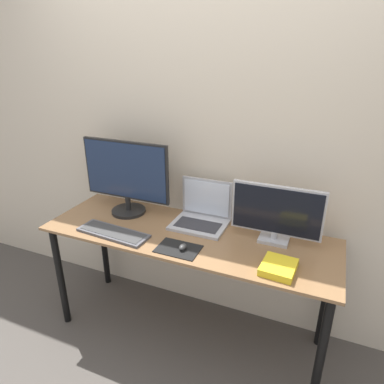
% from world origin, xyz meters
% --- Properties ---
extents(ground_plane, '(12.00, 12.00, 0.00)m').
position_xyz_m(ground_plane, '(0.00, 0.00, 0.00)').
color(ground_plane, '#4C4742').
extents(wall_back, '(7.00, 0.05, 2.50)m').
position_xyz_m(wall_back, '(0.00, 0.65, 1.25)').
color(wall_back, beige).
rests_on(wall_back, ground_plane).
extents(desk, '(1.77, 0.59, 0.77)m').
position_xyz_m(desk, '(0.00, 0.29, 0.66)').
color(desk, olive).
rests_on(desk, ground_plane).
extents(monitor_left, '(0.61, 0.23, 0.49)m').
position_xyz_m(monitor_left, '(-0.49, 0.41, 1.03)').
color(monitor_left, black).
rests_on(monitor_left, desk).
extents(monitor_right, '(0.51, 0.12, 0.34)m').
position_xyz_m(monitor_right, '(0.50, 0.41, 0.95)').
color(monitor_right, '#B2B2B7').
rests_on(monitor_right, desk).
extents(laptop, '(0.34, 0.27, 0.27)m').
position_xyz_m(laptop, '(0.03, 0.46, 0.83)').
color(laptop, '#ADADB2').
rests_on(laptop, desk).
extents(keyboard, '(0.46, 0.18, 0.02)m').
position_xyz_m(keyboard, '(-0.41, 0.12, 0.78)').
color(keyboard, '#4C4C51').
rests_on(keyboard, desk).
extents(mousepad, '(0.24, 0.17, 0.00)m').
position_xyz_m(mousepad, '(0.02, 0.11, 0.77)').
color(mousepad, black).
rests_on(mousepad, desk).
extents(mouse, '(0.04, 0.06, 0.03)m').
position_xyz_m(mouse, '(0.05, 0.12, 0.79)').
color(mouse, '#333333').
rests_on(mouse, mousepad).
extents(book, '(0.18, 0.20, 0.04)m').
position_xyz_m(book, '(0.57, 0.13, 0.79)').
color(book, yellow).
rests_on(book, desk).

